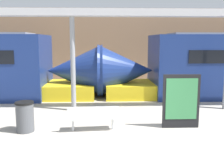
{
  "coord_description": "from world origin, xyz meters",
  "views": [
    {
      "loc": [
        -0.69,
        -6.13,
        2.79
      ],
      "look_at": [
        -0.33,
        3.53,
        1.4
      ],
      "focal_mm": 40.0,
      "sensor_mm": 36.0,
      "label": 1
    }
  ],
  "objects_px": {
    "trash_bin": "(25,117)",
    "support_column_near": "(73,64)",
    "poster_board": "(181,101)",
    "bench_near": "(93,116)"
  },
  "relations": [
    {
      "from": "poster_board",
      "to": "trash_bin",
      "type": "bearing_deg",
      "value": -178.24
    },
    {
      "from": "bench_near",
      "to": "poster_board",
      "type": "xyz_separation_m",
      "value": [
        2.82,
        0.18,
        0.41
      ]
    },
    {
      "from": "trash_bin",
      "to": "support_column_near",
      "type": "bearing_deg",
      "value": 62.38
    },
    {
      "from": "trash_bin",
      "to": "support_column_near",
      "type": "xyz_separation_m",
      "value": [
        1.24,
        2.36,
        1.4
      ]
    },
    {
      "from": "trash_bin",
      "to": "poster_board",
      "type": "relative_size",
      "value": 0.54
    },
    {
      "from": "support_column_near",
      "to": "poster_board",
      "type": "bearing_deg",
      "value": -30.86
    },
    {
      "from": "bench_near",
      "to": "trash_bin",
      "type": "relative_size",
      "value": 1.69
    },
    {
      "from": "poster_board",
      "to": "support_column_near",
      "type": "distance_m",
      "value": 4.42
    },
    {
      "from": "bench_near",
      "to": "poster_board",
      "type": "height_order",
      "value": "poster_board"
    },
    {
      "from": "trash_bin",
      "to": "support_column_near",
      "type": "relative_size",
      "value": 0.25
    }
  ]
}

